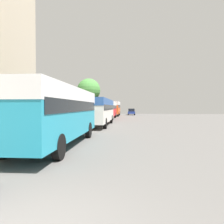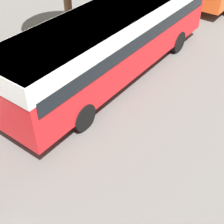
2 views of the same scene
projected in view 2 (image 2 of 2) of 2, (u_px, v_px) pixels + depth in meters
The scene contains 1 object.
bus_third_in_line at pixel (116, 33), 12.22m from camera, with size 2.58×11.03×2.90m.
Camera 2 is at (4.71, 24.01, 7.31)m, focal length 50.00 mm.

